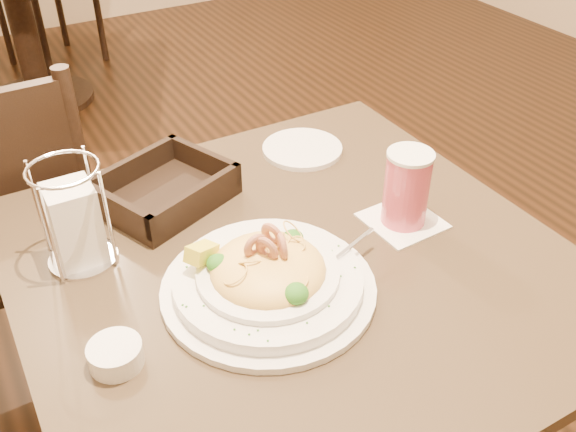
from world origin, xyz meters
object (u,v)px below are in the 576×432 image
drink_glass (407,189)px  pasta_bowl (268,277)px  background_table (17,2)px  napkin_caddy (75,222)px  bread_basket (164,191)px  main_table (293,351)px  dining_chair_near (6,238)px  side_plate (302,149)px  butter_ramekin (116,355)px

drink_glass → pasta_bowl: bearing=-171.8°
background_table → napkin_caddy: 2.31m
background_table → bread_basket: (-0.08, -2.18, 0.25)m
main_table → dining_chair_near: bearing=123.0°
bread_basket → side_plate: bread_basket is taller
pasta_bowl → bread_basket: size_ratio=1.33×
napkin_caddy → pasta_bowl: bearing=-43.9°
dining_chair_near → pasta_bowl: 0.80m
napkin_caddy → dining_chair_near: bearing=102.7°
main_table → drink_glass: 0.38m
main_table → pasta_bowl: (-0.08, -0.05, 0.26)m
pasta_bowl → drink_glass: size_ratio=2.62×
main_table → napkin_caddy: napkin_caddy is taller
main_table → bread_basket: bread_basket is taller
pasta_bowl → napkin_caddy: (-0.24, 0.23, 0.05)m
side_plate → napkin_caddy: bearing=-165.8°
dining_chair_near → drink_glass: 0.95m
main_table → background_table: same height
dining_chair_near → side_plate: (0.61, -0.33, 0.23)m
drink_glass → napkin_caddy: (-0.54, 0.18, 0.01)m
drink_glass → bread_basket: drink_glass is taller
napkin_caddy → butter_ramekin: napkin_caddy is taller
dining_chair_near → side_plate: dining_chair_near is taller
dining_chair_near → drink_glass: size_ratio=6.40×
drink_glass → bread_basket: 0.45m
bread_basket → side_plate: size_ratio=1.66×
background_table → dining_chair_near: bearing=-101.5°
side_plate → main_table: bearing=-123.0°
bread_basket → napkin_caddy: napkin_caddy is taller
dining_chair_near → napkin_caddy: size_ratio=5.01×
pasta_bowl → side_plate: 0.45m
dining_chair_near → butter_ramekin: dining_chair_near is taller
drink_glass → side_plate: drink_glass is taller
background_table → bread_basket: bearing=-92.2°
main_table → drink_glass: drink_glass is taller
dining_chair_near → pasta_bowl: (0.34, -0.68, 0.26)m
background_table → butter_ramekin: size_ratio=15.16×
drink_glass → napkin_caddy: napkin_caddy is taller
dining_chair_near → butter_ramekin: 0.75m
main_table → side_plate: side_plate is taller
side_plate → butter_ramekin: bearing=-144.4°
pasta_bowl → main_table: bearing=32.3°
pasta_bowl → side_plate: (0.28, 0.36, -0.03)m
drink_glass → butter_ramekin: 0.57m
drink_glass → dining_chair_near: bearing=135.2°
dining_chair_near → bread_basket: size_ratio=3.25×
pasta_bowl → drink_glass: bearing=8.2°
background_table → napkin_caddy: (-0.27, -2.27, 0.31)m
background_table → side_plate: 2.17m
background_table → napkin_caddy: napkin_caddy is taller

